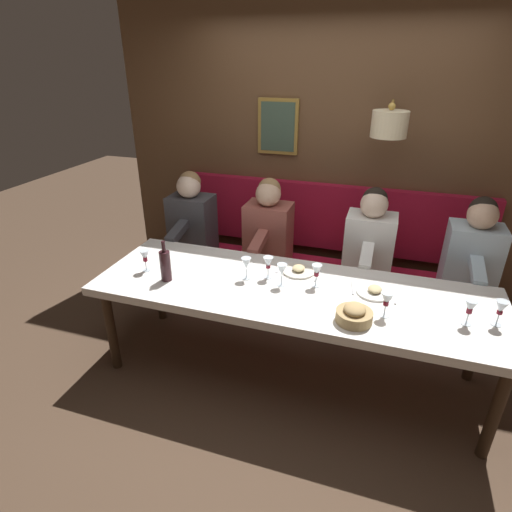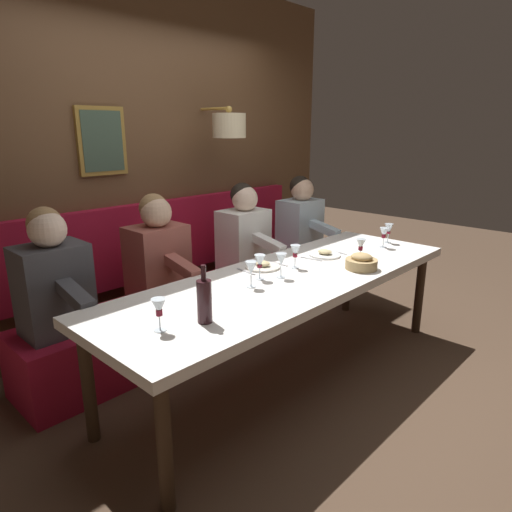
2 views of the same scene
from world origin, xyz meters
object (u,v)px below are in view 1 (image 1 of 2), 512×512
Objects in this scene: diner_far at (191,216)px; diner_near at (370,238)px; wine_glass_4 at (268,263)px; wine_glass_6 at (387,300)px; wine_glass_2 at (501,308)px; bread_bowl at (354,314)px; dining_table at (292,296)px; wine_glass_3 at (317,271)px; wine_glass_7 at (282,270)px; wine_bottle at (165,265)px; diner_middle at (268,225)px; diner_nearest at (473,250)px; wine_glass_5 at (145,256)px; wine_glass_1 at (246,264)px; wine_glass_0 at (470,308)px.

diner_near is at bearing -90.00° from diner_far.
wine_glass_4 is 1.00× the size of wine_glass_6.
diner_far is 4.82× the size of wine_glass_2.
dining_table is at bearing 58.52° from bread_bowl.
wine_glass_3 is 0.24m from wine_glass_7.
wine_bottle reaches higher than wine_glass_4.
bread_bowl is (-0.22, 0.81, -0.07)m from wine_glass_2.
diner_middle is at bearing -90.00° from diner_far.
diner_nearest is 1.64m from wine_glass_4.
diner_middle is 4.82× the size of wine_glass_5.
diner_nearest is 4.82× the size of wine_glass_1.
wine_glass_1 is at bearing -135.20° from diner_far.
wine_glass_4 is at bearing 60.75° from bread_bowl.
diner_far reaches higher than wine_glass_0.
wine_glass_3 is 1.00× the size of wine_glass_5.
wine_glass_2 is at bearing -110.77° from diner_far.
wine_glass_6 is (-0.25, -0.82, -0.00)m from wine_glass_4.
wine_glass_1 is at bearing -81.37° from wine_glass_5.
wine_glass_4 is (0.06, -0.14, -0.00)m from wine_glass_1.
diner_nearest is at bearing -56.57° from wine_glass_7.
diner_far is at bearing 90.00° from diner_middle.
diner_far is 2.64× the size of wine_bottle.
wine_glass_3 is 0.75× the size of bread_bowl.
diner_far is at bearing 16.70° from wine_bottle.
dining_table is 16.90× the size of wine_glass_2.
wine_glass_5 is (-0.97, 1.54, 0.04)m from diner_near.
bread_bowl is at bearing -119.25° from wine_glass_4.
wine_glass_1 and wine_glass_2 have the same top height.
diner_far is 2.00m from bread_bowl.
diner_middle is at bearing -22.91° from wine_bottle.
bread_bowl is at bearing -118.45° from wine_glass_7.
wine_glass_0 is 0.75× the size of bread_bowl.
wine_glass_6 is at bearing -103.75° from wine_glass_7.
wine_glass_1 is (0.03, 0.35, 0.18)m from dining_table.
wine_glass_1 is (0.12, 1.43, 0.00)m from wine_glass_0.
wine_glass_3 is at bearing -84.22° from wine_glass_1.
wine_glass_5 is 0.23m from wine_bottle.
diner_nearest is 0.99m from wine_glass_0.
diner_nearest is 3.60× the size of bread_bowl.
wine_glass_0 is at bearing -122.65° from diner_middle.
dining_table is 0.28m from wine_glass_4.
diner_far is 3.60× the size of bread_bowl.
diner_near is 1.00× the size of diner_middle.
wine_glass_2 and wine_glass_3 have the same top height.
wine_glass_1 is 0.98m from wine_glass_6.
wine_glass_3 and wine_glass_5 have the same top height.
diner_near is at bearing -0.25° from bread_bowl.
wine_glass_0 and wine_glass_5 have the same top height.
diner_far is at bearing 44.80° from wine_glass_1.
wine_bottle reaches higher than wine_glass_7.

